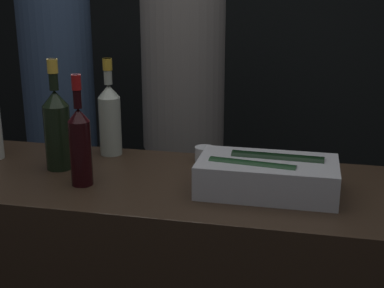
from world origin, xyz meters
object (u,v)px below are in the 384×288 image
Objects in this scene: candle_votive at (205,154)px; person_blond_tee at (183,112)px; rose_wine_bottle at (110,116)px; ice_bin_with_bottles at (267,175)px; champagne_bottle at (57,126)px; person_in_hoodie at (61,113)px; red_wine_bottle_tall at (80,142)px.

candle_votive is 0.70m from person_blond_tee.
ice_bin_with_bottles is at bearing -23.05° from rose_wine_bottle.
champagne_bottle is (-0.48, -0.18, 0.12)m from candle_votive.
champagne_bottle is at bearing -159.49° from candle_votive.
person_in_hoodie is at bearing 129.59° from rose_wine_bottle.
candle_votive is at bearing 20.51° from champagne_bottle.
candle_votive is 1.06m from person_in_hoodie.
candle_votive is 0.47m from red_wine_bottle_tall.
champagne_bottle is 0.22× the size of person_in_hoodie.
rose_wine_bottle reaches higher than red_wine_bottle_tall.
person_in_hoodie is (-0.38, 0.79, -0.16)m from champagne_bottle.
red_wine_bottle_tall is at bearing -137.93° from candle_votive.
ice_bin_with_bottles is at bearing 5.91° from red_wine_bottle_tall.
candle_votive is at bearing 42.07° from red_wine_bottle_tall.
person_in_hoodie reaches higher than red_wine_bottle_tall.
person_in_hoodie is 0.63m from person_blond_tee.
person_blond_tee is at bearing 73.79° from champagne_bottle.
candle_votive is (-0.24, 0.25, -0.03)m from ice_bin_with_bottles.
rose_wine_bottle is 0.21× the size of person_in_hoodie.
champagne_bottle is at bearing 137.72° from red_wine_bottle_tall.
person_in_hoodie reaches higher than champagne_bottle.
ice_bin_with_bottles is 1.40m from person_in_hoodie.
candle_votive is 0.53m from champagne_bottle.
person_in_hoodie is (-0.52, 0.92, -0.15)m from red_wine_bottle_tall.
champagne_bottle is at bearing -121.83° from rose_wine_bottle.
person_in_hoodie is (-1.10, 0.86, -0.07)m from ice_bin_with_bottles.
champagne_bottle is (-0.72, 0.07, 0.09)m from ice_bin_with_bottles.
ice_bin_with_bottles is 0.73m from champagne_bottle.
person_blond_tee reaches higher than rose_wine_bottle.
red_wine_bottle_tall is (-0.34, -0.31, 0.11)m from candle_votive.
champagne_bottle is (-0.12, -0.19, 0.01)m from rose_wine_bottle.
candle_votive is 0.04× the size of person_in_hoodie.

